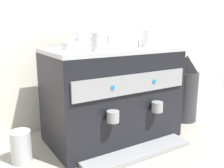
# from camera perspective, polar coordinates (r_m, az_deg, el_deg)

# --- Properties ---
(ground_plane) EXTENTS (4.00, 4.00, 0.00)m
(ground_plane) POSITION_cam_1_polar(r_m,az_deg,el_deg) (1.45, 0.00, -11.66)
(ground_plane) COLOR #9E998E
(tiled_backsplash_wall) EXTENTS (2.80, 0.03, 0.95)m
(tiled_backsplash_wall) POSITION_cam_1_polar(r_m,az_deg,el_deg) (1.60, -6.16, 8.42)
(tiled_backsplash_wall) COLOR silver
(tiled_backsplash_wall) RESTS_ON ground_plane
(espresso_machine) EXTENTS (0.68, 0.48, 0.49)m
(espresso_machine) POSITION_cam_1_polar(r_m,az_deg,el_deg) (1.36, 0.09, -2.39)
(espresso_machine) COLOR black
(espresso_machine) RESTS_ON ground_plane
(ceramic_cup_0) EXTENTS (0.09, 0.09, 0.06)m
(ceramic_cup_0) POSITION_cam_1_polar(r_m,az_deg,el_deg) (1.25, -0.32, 9.26)
(ceramic_cup_0) COLOR white
(ceramic_cup_0) RESTS_ON espresso_machine
(ceramic_cup_1) EXTENTS (0.07, 0.10, 0.07)m
(ceramic_cup_1) POSITION_cam_1_polar(r_m,az_deg,el_deg) (1.33, 1.82, 9.52)
(ceramic_cup_1) COLOR white
(ceramic_cup_1) RESTS_ON espresso_machine
(ceramic_cup_2) EXTENTS (0.07, 0.11, 0.08)m
(ceramic_cup_2) POSITION_cam_1_polar(r_m,az_deg,el_deg) (1.15, -3.04, 9.31)
(ceramic_cup_2) COLOR white
(ceramic_cup_2) RESTS_ON espresso_machine
(ceramic_cup_3) EXTENTS (0.12, 0.10, 0.08)m
(ceramic_cup_3) POSITION_cam_1_polar(r_m,az_deg,el_deg) (1.40, 8.44, 9.94)
(ceramic_cup_3) COLOR white
(ceramic_cup_3) RESTS_ON espresso_machine
(ceramic_cup_4) EXTENTS (0.11, 0.07, 0.08)m
(ceramic_cup_4) POSITION_cam_1_polar(r_m,az_deg,el_deg) (1.32, -6.90, 9.70)
(ceramic_cup_4) COLOR white
(ceramic_cup_4) RESTS_ON espresso_machine
(ceramic_cup_5) EXTENTS (0.12, 0.08, 0.08)m
(ceramic_cup_5) POSITION_cam_1_polar(r_m,az_deg,el_deg) (1.40, -3.44, 9.89)
(ceramic_cup_5) COLOR white
(ceramic_cup_5) RESTS_ON espresso_machine
(ceramic_bowl_0) EXTENTS (0.11, 0.11, 0.03)m
(ceramic_bowl_0) POSITION_cam_1_polar(r_m,az_deg,el_deg) (1.42, 3.85, 9.03)
(ceramic_bowl_0) COLOR silver
(ceramic_bowl_0) RESTS_ON espresso_machine
(ceramic_bowl_1) EXTENTS (0.09, 0.09, 0.03)m
(ceramic_bowl_1) POSITION_cam_1_polar(r_m,az_deg,el_deg) (1.24, -8.98, 8.30)
(ceramic_bowl_1) COLOR silver
(ceramic_bowl_1) RESTS_ON espresso_machine
(coffee_grinder) EXTENTS (0.16, 0.16, 0.42)m
(coffee_grinder) POSITION_cam_1_polar(r_m,az_deg,el_deg) (1.70, 15.94, -1.19)
(coffee_grinder) COLOR #333338
(coffee_grinder) RESTS_ON ground_plane
(milk_pitcher) EXTENTS (0.09, 0.09, 0.15)m
(milk_pitcher) POSITION_cam_1_polar(r_m,az_deg,el_deg) (1.25, -19.56, -12.97)
(milk_pitcher) COLOR #B7B7BC
(milk_pitcher) RESTS_ON ground_plane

